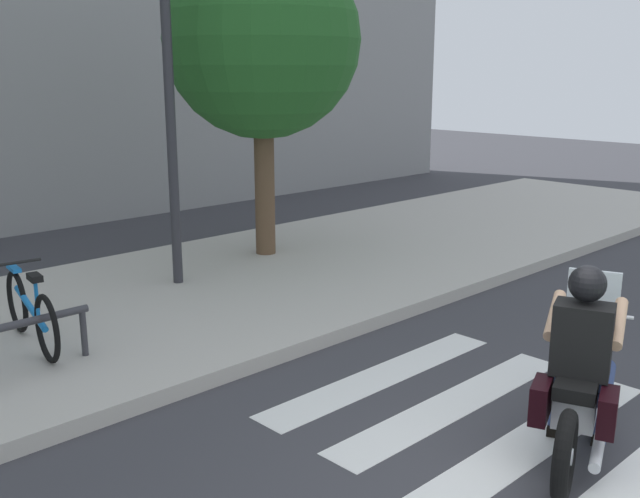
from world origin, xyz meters
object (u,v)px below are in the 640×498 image
tree_near_rack (262,41)px  rider (582,346)px  motorcycle (580,389)px  bicycle_3 (31,311)px  street_lamp (168,72)px

tree_near_rack → rider: bearing=-107.6°
rider → tree_near_rack: bearing=72.4°
motorcycle → tree_near_rack: size_ratio=0.45×
motorcycle → rider: 0.37m
rider → bicycle_3: size_ratio=0.88×
street_lamp → bicycle_3: bearing=-158.0°
rider → motorcycle: bearing=18.6°
bicycle_3 → tree_near_rack: size_ratio=0.36×
motorcycle → bicycle_3: bearing=116.9°
street_lamp → rider: bearing=-90.6°
motorcycle → bicycle_3: 4.94m
motorcycle → rider: size_ratio=1.41×
rider → street_lamp: size_ratio=0.32×
bicycle_3 → street_lamp: (2.21, 0.89, 2.21)m
tree_near_rack → bicycle_3: bearing=-161.9°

